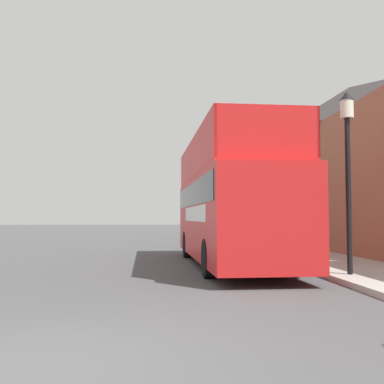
{
  "coord_description": "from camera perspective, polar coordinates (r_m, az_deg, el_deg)",
  "views": [
    {
      "loc": [
        1.15,
        -4.75,
        1.52
      ],
      "look_at": [
        2.43,
        11.01,
        2.42
      ],
      "focal_mm": 42.0,
      "sensor_mm": 36.0,
      "label": 1
    }
  ],
  "objects": [
    {
      "name": "brick_terrace_rear",
      "position": [
        24.74,
        19.5,
        3.08
      ],
      "size": [
        6.0,
        19.44,
        8.35
      ],
      "color": "#9E664C",
      "rests_on": "ground_plane"
    },
    {
      "name": "ground_plane",
      "position": [
        25.82,
        -7.25,
        -6.62
      ],
      "size": [
        144.0,
        144.0,
        0.0
      ],
      "primitive_type": "plane",
      "color": "#4C4C4F"
    },
    {
      "name": "lamp_post_nearest",
      "position": [
        11.8,
        19.15,
        5.44
      ],
      "size": [
        0.35,
        0.35,
        4.51
      ],
      "color": "black",
      "rests_on": "sidewalk"
    },
    {
      "name": "parked_car_ahead_of_bus",
      "position": [
        22.98,
        2.97,
        -5.4
      ],
      "size": [
        1.99,
        4.26,
        1.41
      ],
      "rotation": [
        0.0,
        0.0,
        -0.06
      ],
      "color": "#9E9EA3",
      "rests_on": "ground_plane"
    },
    {
      "name": "sidewalk",
      "position": [
        23.48,
        9.3,
        -6.77
      ],
      "size": [
        2.93,
        108.0,
        0.14
      ],
      "color": "#ADAAA3",
      "rests_on": "ground_plane"
    },
    {
      "name": "lamp_post_second",
      "position": [
        18.87,
        9.74,
        2.83
      ],
      "size": [
        0.35,
        0.35,
        4.91
      ],
      "color": "black",
      "rests_on": "sidewalk"
    },
    {
      "name": "tour_bus",
      "position": [
        14.47,
        4.75,
        -2.2
      ],
      "size": [
        2.64,
        9.81,
        4.03
      ],
      "rotation": [
        0.0,
        0.0,
        0.02
      ],
      "color": "red",
      "rests_on": "ground_plane"
    }
  ]
}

